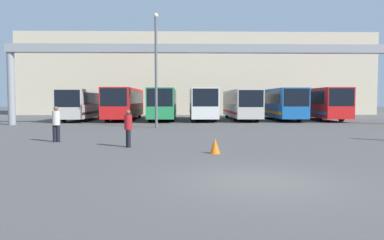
{
  "coord_description": "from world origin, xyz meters",
  "views": [
    {
      "loc": [
        -1.97,
        -9.6,
        2.14
      ],
      "look_at": [
        -1.21,
        23.84,
        0.3
      ],
      "focal_mm": 35.0,
      "sensor_mm": 36.0,
      "label": 1
    }
  ],
  "objects": [
    {
      "name": "bus_slot_6",
      "position": [
        12.3,
        29.62,
        1.88
      ],
      "size": [
        2.55,
        11.59,
        3.26
      ],
      "color": "red",
      "rests_on": "ground"
    },
    {
      "name": "traffic_cone",
      "position": [
        -0.72,
        5.11,
        0.3
      ],
      "size": [
        0.42,
        0.42,
        0.61
      ],
      "color": "orange",
      "rests_on": "ground"
    },
    {
      "name": "pedestrian_near_center",
      "position": [
        -8.38,
        9.3,
        0.95
      ],
      "size": [
        0.37,
        0.37,
        1.8
      ],
      "rotation": [
        0.0,
        0.0,
        3.27
      ],
      "color": "black",
      "rests_on": "ground"
    },
    {
      "name": "bus_slot_4",
      "position": [
        4.1,
        30.02,
        1.78
      ],
      "size": [
        2.47,
        12.39,
        3.09
      ],
      "color": "beige",
      "rests_on": "ground"
    },
    {
      "name": "bus_slot_5",
      "position": [
        8.2,
        29.94,
        1.86
      ],
      "size": [
        2.57,
        12.22,
        3.22
      ],
      "color": "#1959A5",
      "rests_on": "ground"
    },
    {
      "name": "bus_slot_0",
      "position": [
        -12.3,
        29.11,
        1.79
      ],
      "size": [
        2.5,
        10.58,
        3.1
      ],
      "color": "beige",
      "rests_on": "ground"
    },
    {
      "name": "bus_slot_3",
      "position": [
        0.0,
        28.91,
        1.85
      ],
      "size": [
        2.54,
        10.18,
        3.22
      ],
      "color": "silver",
      "rests_on": "ground"
    },
    {
      "name": "bus_slot_1",
      "position": [
        -8.2,
        30.05,
        1.88
      ],
      "size": [
        2.63,
        12.46,
        3.26
      ],
      "color": "red",
      "rests_on": "ground"
    },
    {
      "name": "pedestrian_mid_right",
      "position": [
        -4.45,
        7.15,
        0.89
      ],
      "size": [
        0.35,
        0.35,
        1.68
      ],
      "rotation": [
        0.0,
        0.0,
        1.95
      ],
      "color": "black",
      "rests_on": "ground"
    },
    {
      "name": "overhead_gantry",
      "position": [
        0.0,
        22.16,
        5.77
      ],
      "size": [
        33.44,
        0.8,
        6.76
      ],
      "color": "gray",
      "rests_on": "ground"
    },
    {
      "name": "building_backdrop",
      "position": [
        0.0,
        48.16,
        5.73
      ],
      "size": [
        50.27,
        12.0,
        11.46
      ],
      "color": "beige",
      "rests_on": "ground"
    },
    {
      "name": "lamp_post",
      "position": [
        -4.02,
        18.51,
        4.63
      ],
      "size": [
        0.36,
        0.36,
        8.54
      ],
      "color": "#595B60",
      "rests_on": "ground"
    },
    {
      "name": "bus_slot_2",
      "position": [
        -4.1,
        29.57,
        1.86
      ],
      "size": [
        2.55,
        11.5,
        3.22
      ],
      "color": "#268C4C",
      "rests_on": "ground"
    },
    {
      "name": "ground_plane",
      "position": [
        0.0,
        0.0,
        0.0
      ],
      "size": [
        200.0,
        200.0,
        0.0
      ],
      "primitive_type": "plane",
      "color": "#514F4C"
    }
  ]
}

